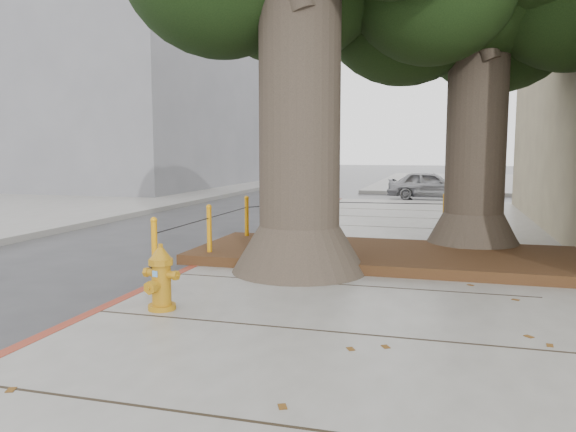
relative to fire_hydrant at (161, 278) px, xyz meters
name	(u,v)px	position (x,y,z in m)	size (l,w,h in m)	color
ground	(262,339)	(1.30, -0.26, -0.52)	(140.00, 140.00, 0.00)	#28282B
sidewalk_far	(520,183)	(7.30, 29.74, -0.45)	(16.00, 20.00, 0.15)	slate
curb_red	(191,272)	(-0.70, 2.24, -0.45)	(0.14, 26.00, 0.16)	maroon
planter_bed	(387,255)	(2.20, 3.64, -0.29)	(6.40, 2.60, 0.16)	black
building_far_grey	(126,75)	(-13.70, 21.74, 5.48)	(12.00, 16.00, 12.00)	slate
building_far_white	(240,91)	(-15.70, 44.74, 6.98)	(12.00, 18.00, 15.00)	silver
bollard_ring	(292,222)	(0.43, 4.12, 0.14)	(3.79, 5.39, 0.95)	orange
fire_hydrant	(161,278)	(0.00, 0.00, 0.00)	(0.41, 0.38, 0.76)	#B67A12
car_silver	(430,185)	(2.50, 17.64, 0.05)	(1.34, 3.34, 1.14)	#9A9A9F
car_dark	(148,179)	(-10.33, 17.87, 0.09)	(1.73, 4.25, 1.23)	black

